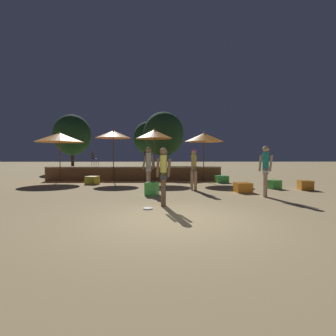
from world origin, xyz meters
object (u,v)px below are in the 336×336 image
(patio_umbrella_2, at_px, (60,138))
(cube_seat_1, at_px, (243,187))
(cube_seat_4, at_px, (152,189))
(person_2, at_px, (163,174))
(person_1, at_px, (194,167))
(bistro_chair_0, at_px, (167,157))
(background_tree_2, at_px, (72,135))
(cube_seat_2, at_px, (305,185))
(frisbee_disc, at_px, (148,208))
(cube_seat_3, at_px, (274,184))
(background_tree_1, at_px, (164,134))
(patio_umbrella_0, at_px, (204,137))
(person_3, at_px, (265,168))
(patio_umbrella_1, at_px, (113,134))
(cube_seat_5, at_px, (222,179))
(bistro_chair_2, at_px, (147,157))
(patio_umbrella_3, at_px, (154,134))
(person_4, at_px, (149,167))
(bistro_chair_1, at_px, (94,157))
(cube_seat_0, at_px, (92,180))
(background_tree_0, at_px, (149,138))

(patio_umbrella_2, distance_m, cube_seat_1, 10.77)
(cube_seat_4, distance_m, person_2, 2.27)
(person_1, height_order, bistro_chair_0, person_1)
(person_1, distance_m, background_tree_2, 16.93)
(cube_seat_2, distance_m, frisbee_disc, 7.75)
(cube_seat_3, distance_m, background_tree_1, 11.17)
(cube_seat_4, xyz_separation_m, background_tree_1, (0.51, 11.41, 2.99))
(cube_seat_4, bearing_deg, cube_seat_1, 11.39)
(cube_seat_4, bearing_deg, patio_umbrella_0, 61.74)
(person_3, bearing_deg, patio_umbrella_1, 63.33)
(cube_seat_5, height_order, background_tree_2, background_tree_2)
(patio_umbrella_1, bearing_deg, person_3, -42.91)
(patio_umbrella_0, height_order, cube_seat_3, patio_umbrella_0)
(cube_seat_4, xyz_separation_m, bistro_chair_2, (-0.57, 6.65, 1.15))
(frisbee_disc, xyz_separation_m, background_tree_2, (-8.02, 17.60, 3.42))
(bistro_chair_2, bearing_deg, cube_seat_1, 149.46)
(patio_umbrella_1, height_order, patio_umbrella_2, patio_umbrella_1)
(patio_umbrella_0, relative_size, patio_umbrella_3, 0.93)
(background_tree_1, bearing_deg, person_2, -90.38)
(cube_seat_5, distance_m, person_4, 5.31)
(cube_seat_3, bearing_deg, person_3, -119.66)
(cube_seat_2, bearing_deg, bistro_chair_2, 143.86)
(cube_seat_3, relative_size, background_tree_2, 0.12)
(patio_umbrella_3, distance_m, background_tree_2, 12.37)
(bistro_chair_2, bearing_deg, cube_seat_5, 177.97)
(person_3, bearing_deg, person_1, 67.08)
(patio_umbrella_0, bearing_deg, bistro_chair_1, 164.70)
(bistro_chair_1, bearing_deg, person_1, -121.16)
(person_3, distance_m, frisbee_disc, 4.73)
(bistro_chair_2, bearing_deg, bistro_chair_0, -162.51)
(cube_seat_0, bearing_deg, person_4, -43.47)
(person_4, distance_m, bistro_chair_1, 7.09)
(patio_umbrella_2, bearing_deg, cube_seat_3, -18.95)
(person_3, xyz_separation_m, background_tree_2, (-12.15, 15.51, 2.41))
(patio_umbrella_1, height_order, frisbee_disc, patio_umbrella_1)
(patio_umbrella_3, relative_size, background_tree_0, 0.64)
(background_tree_0, bearing_deg, patio_umbrella_0, -70.91)
(cube_seat_5, height_order, bistro_chair_2, bistro_chair_2)
(patio_umbrella_0, distance_m, background_tree_2, 14.65)
(patio_umbrella_2, distance_m, person_2, 9.97)
(cube_seat_5, height_order, background_tree_1, background_tree_1)
(cube_seat_3, bearing_deg, cube_seat_4, -161.17)
(bistro_chair_0, bearing_deg, person_1, 1.62)
(patio_umbrella_2, xyz_separation_m, cube_seat_3, (11.06, -3.80, -2.36))
(frisbee_disc, bearing_deg, patio_umbrella_1, 106.68)
(cube_seat_5, bearing_deg, person_3, -85.37)
(patio_umbrella_0, bearing_deg, person_4, -125.75)
(cube_seat_4, xyz_separation_m, background_tree_2, (-8.04, 15.01, 3.19))
(person_3, height_order, background_tree_0, background_tree_0)
(cube_seat_1, distance_m, cube_seat_2, 3.02)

